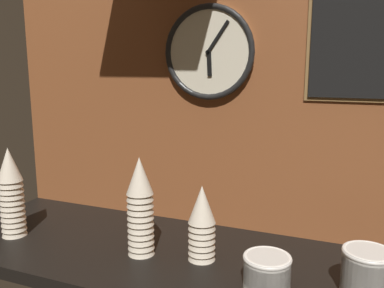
{
  "coord_description": "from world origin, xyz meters",
  "views": [
    {
      "loc": [
        0.46,
        -1.07,
        0.57
      ],
      "look_at": [
        0.01,
        0.04,
        0.34
      ],
      "focal_mm": 38.0,
      "sensor_mm": 36.0,
      "label": 1
    }
  ],
  "objects_px": {
    "bowl_stack_far_right": "(367,271)",
    "bowl_stack_right": "(267,270)",
    "cup_stack_far_left": "(11,192)",
    "cup_stack_center_right": "(202,223)",
    "wall_clock": "(209,52)",
    "menu_board": "(377,24)",
    "cup_stack_center": "(140,206)"
  },
  "relations": [
    {
      "from": "cup_stack_center",
      "to": "wall_clock",
      "type": "distance_m",
      "value": 0.55
    },
    {
      "from": "bowl_stack_right",
      "to": "wall_clock",
      "type": "height_order",
      "value": "wall_clock"
    },
    {
      "from": "bowl_stack_far_right",
      "to": "bowl_stack_right",
      "type": "distance_m",
      "value": 0.25
    },
    {
      "from": "menu_board",
      "to": "cup_stack_center",
      "type": "bearing_deg",
      "value": -154.35
    },
    {
      "from": "cup_stack_center",
      "to": "bowl_stack_right",
      "type": "relative_size",
      "value": 2.41
    },
    {
      "from": "bowl_stack_far_right",
      "to": "wall_clock",
      "type": "height_order",
      "value": "wall_clock"
    },
    {
      "from": "cup_stack_center_right",
      "to": "wall_clock",
      "type": "relative_size",
      "value": 0.72
    },
    {
      "from": "cup_stack_center_right",
      "to": "bowl_stack_right",
      "type": "relative_size",
      "value": 1.8
    },
    {
      "from": "cup_stack_far_left",
      "to": "bowl_stack_far_right",
      "type": "distance_m",
      "value": 1.11
    },
    {
      "from": "cup_stack_center_right",
      "to": "wall_clock",
      "type": "distance_m",
      "value": 0.56
    },
    {
      "from": "cup_stack_far_left",
      "to": "bowl_stack_right",
      "type": "xyz_separation_m",
      "value": [
        0.86,
        -0.01,
        -0.11
      ]
    },
    {
      "from": "menu_board",
      "to": "cup_stack_far_left",
      "type": "bearing_deg",
      "value": -162.81
    },
    {
      "from": "cup_stack_center",
      "to": "cup_stack_center_right",
      "type": "distance_m",
      "value": 0.19
    },
    {
      "from": "bowl_stack_right",
      "to": "cup_stack_center",
      "type": "bearing_deg",
      "value": 173.41
    },
    {
      "from": "bowl_stack_right",
      "to": "wall_clock",
      "type": "distance_m",
      "value": 0.71
    },
    {
      "from": "cup_stack_far_left",
      "to": "menu_board",
      "type": "distance_m",
      "value": 1.25
    },
    {
      "from": "cup_stack_center_right",
      "to": "bowl_stack_far_right",
      "type": "distance_m",
      "value": 0.45
    },
    {
      "from": "cup_stack_far_left",
      "to": "menu_board",
      "type": "height_order",
      "value": "menu_board"
    },
    {
      "from": "cup_stack_far_left",
      "to": "bowl_stack_right",
      "type": "distance_m",
      "value": 0.87
    },
    {
      "from": "cup_stack_center_right",
      "to": "bowl_stack_right",
      "type": "xyz_separation_m",
      "value": [
        0.21,
        -0.08,
        -0.07
      ]
    },
    {
      "from": "bowl_stack_far_right",
      "to": "wall_clock",
      "type": "xyz_separation_m",
      "value": [
        -0.52,
        0.27,
        0.55
      ]
    },
    {
      "from": "cup_stack_center",
      "to": "bowl_stack_right",
      "type": "height_order",
      "value": "cup_stack_center"
    },
    {
      "from": "cup_stack_center_right",
      "to": "menu_board",
      "type": "relative_size",
      "value": 0.51
    },
    {
      "from": "cup_stack_center",
      "to": "menu_board",
      "type": "xyz_separation_m",
      "value": [
        0.62,
        0.3,
        0.53
      ]
    },
    {
      "from": "cup_stack_center_right",
      "to": "wall_clock",
      "type": "bearing_deg",
      "value": 106.21
    },
    {
      "from": "wall_clock",
      "to": "cup_stack_far_left",
      "type": "bearing_deg",
      "value": -150.58
    },
    {
      "from": "cup_stack_far_left",
      "to": "cup_stack_center",
      "type": "xyz_separation_m",
      "value": [
        0.47,
        0.04,
        0.0
      ]
    },
    {
      "from": "cup_stack_far_left",
      "to": "cup_stack_center",
      "type": "distance_m",
      "value": 0.47
    },
    {
      "from": "cup_stack_center",
      "to": "wall_clock",
      "type": "xyz_separation_m",
      "value": [
        0.11,
        0.29,
        0.46
      ]
    },
    {
      "from": "cup_stack_far_left",
      "to": "cup_stack_center_right",
      "type": "relative_size",
      "value": 1.34
    },
    {
      "from": "wall_clock",
      "to": "menu_board",
      "type": "xyz_separation_m",
      "value": [
        0.51,
        0.01,
        0.07
      ]
    },
    {
      "from": "cup_stack_far_left",
      "to": "cup_stack_center",
      "type": "bearing_deg",
      "value": 4.82
    }
  ]
}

